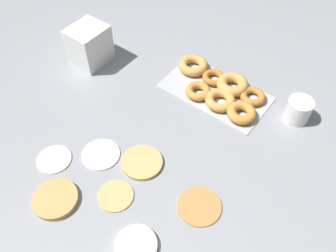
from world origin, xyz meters
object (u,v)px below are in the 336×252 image
pancake_2 (55,199)px  pancake_6 (101,154)px  pancake_3 (199,206)px  container_stack (89,45)px  pancake_5 (115,195)px  pancake_1 (136,245)px  pancake_4 (142,162)px  donut_tray (219,89)px  paper_cup (298,110)px  pancake_0 (54,159)px

pancake_2 → pancake_6: bearing=-87.4°
pancake_3 → container_stack: container_stack is taller
pancake_3 → pancake_5: same height
pancake_1 → pancake_6: pancake_1 is taller
pancake_2 → pancake_3: 0.38m
pancake_2 → pancake_4: 0.25m
pancake_6 → donut_tray: bearing=-107.7°
pancake_4 → container_stack: (0.43, -0.23, 0.06)m
pancake_3 → pancake_6: 0.32m
pancake_1 → pancake_3: 0.19m
pancake_3 → pancake_4: size_ratio=0.99×
paper_cup → pancake_6: bearing=50.6°
pancake_0 → pancake_2: size_ratio=0.83×
pancake_6 → pancake_1: bearing=150.9°
pancake_1 → container_stack: bearing=-36.6°
pancake_1 → pancake_5: size_ratio=1.07×
pancake_6 → container_stack: bearing=-41.8°
pancake_5 → paper_cup: (-0.26, -0.54, 0.03)m
donut_tray → paper_cup: (-0.25, -0.05, 0.02)m
pancake_4 → paper_cup: size_ratio=1.52×
pancake_1 → pancake_3: size_ratio=0.89×
pancake_2 → pancake_3: (-0.31, -0.21, -0.00)m
pancake_2 → donut_tray: size_ratio=0.34×
pancake_3 → pancake_4: 0.20m
pancake_4 → pancake_3: bearing=176.5°
pancake_0 → pancake_2: 0.13m
container_stack → donut_tray: bearing=-163.0°
pancake_6 → paper_cup: paper_cup is taller
pancake_1 → pancake_4: 0.24m
pancake_0 → pancake_6: (-0.09, -0.09, 0.00)m
pancake_3 → pancake_4: (0.20, -0.01, 0.00)m
pancake_0 → paper_cup: paper_cup is taller
pancake_5 → donut_tray: size_ratio=0.27×
pancake_1 → pancake_5: 0.15m
pancake_1 → container_stack: 0.72m
paper_cup → pancake_5: bearing=64.2°
pancake_0 → pancake_4: bearing=-145.6°
container_stack → paper_cup: size_ratio=1.78×
pancake_3 → paper_cup: paper_cup is taller
pancake_5 → pancake_6: bearing=-30.1°
pancake_6 → container_stack: (0.32, -0.28, 0.06)m
pancake_5 → pancake_6: size_ratio=0.87×
pancake_4 → pancake_5: 0.12m
pancake_4 → container_stack: bearing=-28.5°
pancake_2 → pancake_6: (0.01, -0.18, -0.00)m
pancake_0 → donut_tray: size_ratio=0.28×
pancake_0 → donut_tray: 0.56m
pancake_5 → container_stack: (0.44, -0.36, 0.06)m
pancake_2 → pancake_5: 0.16m
donut_tray → pancake_4: bearing=86.7°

